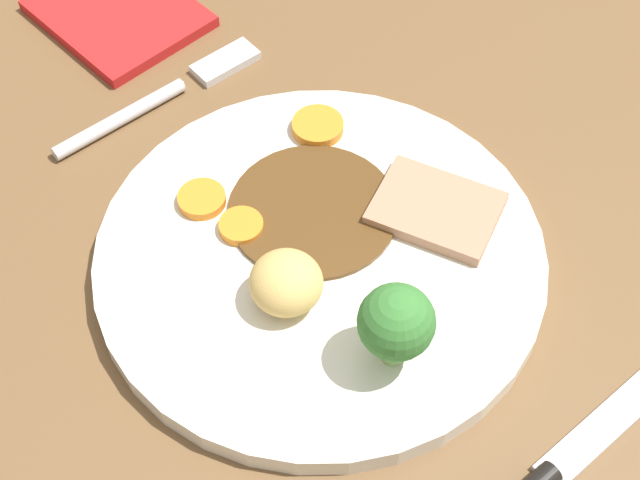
{
  "coord_description": "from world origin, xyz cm",
  "views": [
    {
      "loc": [
        20.01,
        -20.65,
        47.71
      ],
      "look_at": [
        -3.66,
        -0.71,
        6.0
      ],
      "focal_mm": 53.49,
      "sensor_mm": 36.0,
      "label": 1
    }
  ],
  "objects_px": {
    "dinner_plate": "(320,258)",
    "carrot_coin_back": "(318,126)",
    "roast_potato_left": "(286,283)",
    "fork": "(165,95)",
    "folded_napkin": "(118,14)",
    "carrot_coin_front": "(202,199)",
    "carrot_coin_side": "(241,226)",
    "meat_slice_main": "(436,209)",
    "broccoli_floret": "(396,323)"
  },
  "relations": [
    {
      "from": "dinner_plate",
      "to": "carrot_coin_back",
      "type": "distance_m",
      "value": 0.09
    },
    {
      "from": "dinner_plate",
      "to": "roast_potato_left",
      "type": "xyz_separation_m",
      "value": [
        0.01,
        -0.03,
        0.02
      ]
    },
    {
      "from": "dinner_plate",
      "to": "roast_potato_left",
      "type": "distance_m",
      "value": 0.04
    },
    {
      "from": "fork",
      "to": "folded_napkin",
      "type": "distance_m",
      "value": 0.09
    },
    {
      "from": "carrot_coin_front",
      "to": "carrot_coin_side",
      "type": "relative_size",
      "value": 1.11
    },
    {
      "from": "roast_potato_left",
      "to": "carrot_coin_side",
      "type": "height_order",
      "value": "roast_potato_left"
    },
    {
      "from": "carrot_coin_side",
      "to": "meat_slice_main",
      "type": "bearing_deg",
      "value": 55.72
    },
    {
      "from": "broccoli_floret",
      "to": "carrot_coin_back",
      "type": "bearing_deg",
      "value": 153.58
    },
    {
      "from": "dinner_plate",
      "to": "carrot_coin_side",
      "type": "xyz_separation_m",
      "value": [
        -0.04,
        -0.02,
        0.01
      ]
    },
    {
      "from": "fork",
      "to": "folded_napkin",
      "type": "height_order",
      "value": "fork"
    },
    {
      "from": "carrot_coin_side",
      "to": "broccoli_floret",
      "type": "relative_size",
      "value": 0.48
    },
    {
      "from": "broccoli_floret",
      "to": "folded_napkin",
      "type": "xyz_separation_m",
      "value": [
        -0.33,
        0.04,
        -0.04
      ]
    },
    {
      "from": "carrot_coin_side",
      "to": "fork",
      "type": "distance_m",
      "value": 0.13
    },
    {
      "from": "meat_slice_main",
      "to": "carrot_coin_side",
      "type": "distance_m",
      "value": 0.11
    },
    {
      "from": "carrot_coin_back",
      "to": "carrot_coin_side",
      "type": "relative_size",
      "value": 1.26
    },
    {
      "from": "dinner_plate",
      "to": "carrot_coin_side",
      "type": "distance_m",
      "value": 0.05
    },
    {
      "from": "meat_slice_main",
      "to": "dinner_plate",
      "type": "bearing_deg",
      "value": -108.37
    },
    {
      "from": "dinner_plate",
      "to": "carrot_coin_front",
      "type": "bearing_deg",
      "value": -157.05
    },
    {
      "from": "broccoli_floret",
      "to": "folded_napkin",
      "type": "height_order",
      "value": "broccoli_floret"
    },
    {
      "from": "broccoli_floret",
      "to": "folded_napkin",
      "type": "relative_size",
      "value": 0.48
    },
    {
      "from": "carrot_coin_side",
      "to": "fork",
      "type": "xyz_separation_m",
      "value": [
        -0.13,
        0.03,
        -0.01
      ]
    },
    {
      "from": "carrot_coin_back",
      "to": "broccoli_floret",
      "type": "distance_m",
      "value": 0.16
    },
    {
      "from": "roast_potato_left",
      "to": "carrot_coin_back",
      "type": "height_order",
      "value": "roast_potato_left"
    },
    {
      "from": "roast_potato_left",
      "to": "fork",
      "type": "height_order",
      "value": "roast_potato_left"
    },
    {
      "from": "carrot_coin_side",
      "to": "folded_napkin",
      "type": "xyz_separation_m",
      "value": [
        -0.21,
        0.05,
        -0.01
      ]
    },
    {
      "from": "carrot_coin_front",
      "to": "carrot_coin_side",
      "type": "distance_m",
      "value": 0.03
    },
    {
      "from": "dinner_plate",
      "to": "meat_slice_main",
      "type": "bearing_deg",
      "value": 71.63
    },
    {
      "from": "meat_slice_main",
      "to": "folded_napkin",
      "type": "height_order",
      "value": "meat_slice_main"
    },
    {
      "from": "carrot_coin_back",
      "to": "broccoli_floret",
      "type": "relative_size",
      "value": 0.6
    },
    {
      "from": "meat_slice_main",
      "to": "fork",
      "type": "xyz_separation_m",
      "value": [
        -0.19,
        -0.06,
        -0.01
      ]
    },
    {
      "from": "meat_slice_main",
      "to": "fork",
      "type": "distance_m",
      "value": 0.2
    },
    {
      "from": "broccoli_floret",
      "to": "folded_napkin",
      "type": "distance_m",
      "value": 0.33
    },
    {
      "from": "carrot_coin_side",
      "to": "carrot_coin_back",
      "type": "bearing_deg",
      "value": 110.47
    },
    {
      "from": "roast_potato_left",
      "to": "broccoli_floret",
      "type": "distance_m",
      "value": 0.07
    },
    {
      "from": "carrot_coin_front",
      "to": "carrot_coin_back",
      "type": "bearing_deg",
      "value": 90.3
    },
    {
      "from": "meat_slice_main",
      "to": "carrot_coin_side",
      "type": "relative_size",
      "value": 2.75
    },
    {
      "from": "roast_potato_left",
      "to": "carrot_coin_back",
      "type": "relative_size",
      "value": 1.25
    },
    {
      "from": "roast_potato_left",
      "to": "dinner_plate",
      "type": "bearing_deg",
      "value": 110.64
    },
    {
      "from": "dinner_plate",
      "to": "fork",
      "type": "xyz_separation_m",
      "value": [
        -0.17,
        0.01,
        -0.0
      ]
    },
    {
      "from": "carrot_coin_front",
      "to": "fork",
      "type": "xyz_separation_m",
      "value": [
        -0.1,
        0.04,
        -0.01
      ]
    },
    {
      "from": "carrot_coin_back",
      "to": "fork",
      "type": "bearing_deg",
      "value": -152.5
    },
    {
      "from": "carrot_coin_front",
      "to": "broccoli_floret",
      "type": "height_order",
      "value": "broccoli_floret"
    },
    {
      "from": "meat_slice_main",
      "to": "broccoli_floret",
      "type": "height_order",
      "value": "broccoli_floret"
    },
    {
      "from": "meat_slice_main",
      "to": "roast_potato_left",
      "type": "distance_m",
      "value": 0.1
    },
    {
      "from": "broccoli_floret",
      "to": "roast_potato_left",
      "type": "bearing_deg",
      "value": -162.81
    },
    {
      "from": "carrot_coin_back",
      "to": "folded_napkin",
      "type": "distance_m",
      "value": 0.18
    },
    {
      "from": "dinner_plate",
      "to": "broccoli_floret",
      "type": "bearing_deg",
      "value": -11.06
    },
    {
      "from": "carrot_coin_front",
      "to": "fork",
      "type": "height_order",
      "value": "carrot_coin_front"
    },
    {
      "from": "meat_slice_main",
      "to": "roast_potato_left",
      "type": "bearing_deg",
      "value": -95.41
    },
    {
      "from": "dinner_plate",
      "to": "carrot_coin_back",
      "type": "bearing_deg",
      "value": 140.76
    }
  ]
}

